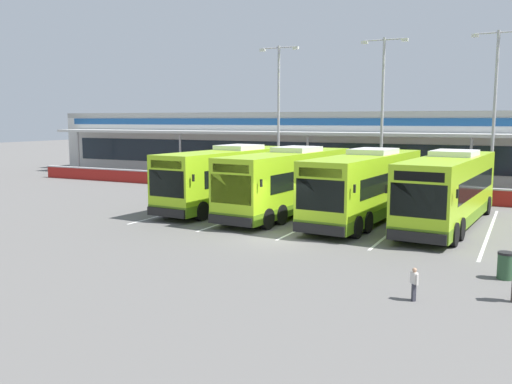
# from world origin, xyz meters

# --- Properties ---
(ground_plane) EXTENTS (200.00, 200.00, 0.00)m
(ground_plane) POSITION_xyz_m (0.00, 0.00, 0.00)
(ground_plane) COLOR #605E5B
(terminal_building) EXTENTS (70.00, 13.00, 6.00)m
(terminal_building) POSITION_xyz_m (-0.00, 26.91, 3.01)
(terminal_building) COLOR silver
(terminal_building) RESTS_ON ground
(red_barrier_wall) EXTENTS (60.00, 0.40, 1.10)m
(red_barrier_wall) POSITION_xyz_m (0.00, 14.50, 0.56)
(red_barrier_wall) COLOR maroon
(red_barrier_wall) RESTS_ON ground
(coach_bus_leftmost) EXTENTS (3.67, 12.31, 3.78)m
(coach_bus_leftmost) POSITION_xyz_m (-6.38, 6.81, 1.79)
(coach_bus_leftmost) COLOR #9ED11E
(coach_bus_leftmost) RESTS_ON ground
(coach_bus_left_centre) EXTENTS (3.67, 12.31, 3.78)m
(coach_bus_left_centre) POSITION_xyz_m (-2.27, 6.29, 1.79)
(coach_bus_left_centre) COLOR #9ED11E
(coach_bus_left_centre) RESTS_ON ground
(coach_bus_centre) EXTENTS (3.67, 12.31, 3.78)m
(coach_bus_centre) POSITION_xyz_m (2.23, 6.23, 1.79)
(coach_bus_centre) COLOR #9ED11E
(coach_bus_centre) RESTS_ON ground
(coach_bus_right_centre) EXTENTS (3.67, 12.31, 3.78)m
(coach_bus_right_centre) POSITION_xyz_m (6.38, 6.49, 1.79)
(coach_bus_right_centre) COLOR #9ED11E
(coach_bus_right_centre) RESTS_ON ground
(bay_stripe_far_west) EXTENTS (0.14, 13.00, 0.01)m
(bay_stripe_far_west) POSITION_xyz_m (-8.40, 6.00, 0.00)
(bay_stripe_far_west) COLOR silver
(bay_stripe_far_west) RESTS_ON ground
(bay_stripe_west) EXTENTS (0.14, 13.00, 0.01)m
(bay_stripe_west) POSITION_xyz_m (-4.20, 6.00, 0.00)
(bay_stripe_west) COLOR silver
(bay_stripe_west) RESTS_ON ground
(bay_stripe_mid_west) EXTENTS (0.14, 13.00, 0.01)m
(bay_stripe_mid_west) POSITION_xyz_m (0.00, 6.00, 0.00)
(bay_stripe_mid_west) COLOR silver
(bay_stripe_mid_west) RESTS_ON ground
(bay_stripe_centre) EXTENTS (0.14, 13.00, 0.01)m
(bay_stripe_centre) POSITION_xyz_m (4.20, 6.00, 0.00)
(bay_stripe_centre) COLOR silver
(bay_stripe_centre) RESTS_ON ground
(bay_stripe_mid_east) EXTENTS (0.14, 13.00, 0.01)m
(bay_stripe_mid_east) POSITION_xyz_m (8.40, 6.00, 0.00)
(bay_stripe_mid_east) COLOR silver
(bay_stripe_mid_east) RESTS_ON ground
(pedestrian_child) EXTENTS (0.28, 0.27, 1.00)m
(pedestrian_child) POSITION_xyz_m (7.05, -6.11, 0.54)
(pedestrian_child) COLOR #33333D
(pedestrian_child) RESTS_ON ground
(lamp_post_west) EXTENTS (3.24, 0.28, 11.00)m
(lamp_post_west) POSITION_xyz_m (-7.87, 17.25, 6.29)
(lamp_post_west) COLOR #9E9EA3
(lamp_post_west) RESTS_ON ground
(lamp_post_centre) EXTENTS (3.24, 0.28, 11.00)m
(lamp_post_centre) POSITION_xyz_m (0.43, 16.65, 6.29)
(lamp_post_centre) COLOR #9E9EA3
(lamp_post_centre) RESTS_ON ground
(lamp_post_east) EXTENTS (3.24, 0.28, 11.00)m
(lamp_post_east) POSITION_xyz_m (7.72, 16.68, 6.29)
(lamp_post_east) COLOR #9E9EA3
(lamp_post_east) RESTS_ON ground
(litter_bin) EXTENTS (0.54, 0.54, 0.93)m
(litter_bin) POSITION_xyz_m (9.39, -2.46, 0.47)
(litter_bin) COLOR #2D5133
(litter_bin) RESTS_ON ground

